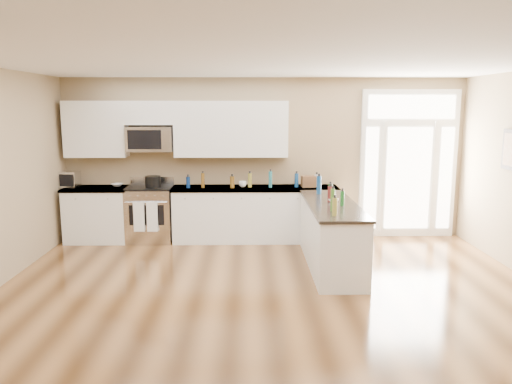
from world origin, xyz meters
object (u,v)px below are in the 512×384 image
at_px(stockpot, 153,181).
at_px(toaster_oven, 69,179).
at_px(kitchen_range, 150,214).
at_px(peninsula_cabinet, 331,237).

bearing_deg(stockpot, toaster_oven, 176.30).
bearing_deg(kitchen_range, stockpot, -33.22).
relative_size(peninsula_cabinet, kitchen_range, 2.15).
bearing_deg(stockpot, kitchen_range, 146.78).
distance_m(peninsula_cabinet, stockpot, 3.21).
distance_m(stockpot, toaster_oven, 1.45).
xyz_separation_m(kitchen_range, toaster_oven, (-1.38, 0.05, 0.60)).
bearing_deg(kitchen_range, toaster_oven, 178.12).
bearing_deg(kitchen_range, peninsula_cabinet, -26.54).
distance_m(kitchen_range, stockpot, 0.58).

